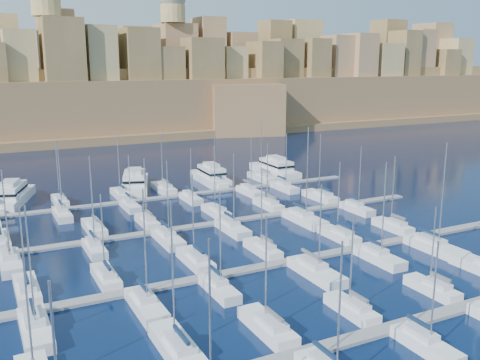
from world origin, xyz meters
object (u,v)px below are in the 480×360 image
sailboat_2 (268,327)px  motor_yacht_b (135,182)px  motor_yacht_c (211,176)px  motor_yacht_a (11,195)px  motor_yacht_d (275,168)px  sailboat_4 (433,288)px

sailboat_2 → motor_yacht_b: 71.25m
motor_yacht_b → motor_yacht_c: bearing=-4.0°
motor_yacht_a → motor_yacht_d: size_ratio=1.02×
motor_yacht_a → motor_yacht_b: size_ratio=0.95×
motor_yacht_a → motor_yacht_b: 26.08m
sailboat_4 → motor_yacht_a: (-44.01, 71.23, 1.01)m
motor_yacht_a → motor_yacht_d: same height
motor_yacht_d → sailboat_2: bearing=-121.0°
motor_yacht_b → motor_yacht_a: bearing=-179.0°
motor_yacht_c → motor_yacht_d: 18.60m
sailboat_4 → motor_yacht_d: (18.96, 71.39, 1.01)m
sailboat_2 → motor_yacht_c: bearing=71.1°
sailboat_2 → motor_yacht_c: 73.74m
motor_yacht_b → motor_yacht_d: 36.90m
motor_yacht_c → motor_yacht_a: bearing=178.9°
sailboat_4 → motor_yacht_c: bearing=89.7°
motor_yacht_a → motor_yacht_d: 62.97m
sailboat_4 → motor_yacht_b: (-17.94, 71.67, 1.01)m
motor_yacht_a → motor_yacht_b: (26.08, 0.44, -0.00)m
sailboat_4 → motor_yacht_c: 70.39m
motor_yacht_a → sailboat_2: bearing=-73.8°
motor_yacht_d → motor_yacht_a: bearing=-179.9°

